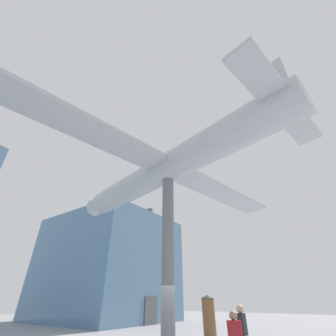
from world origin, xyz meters
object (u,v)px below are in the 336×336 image
Objects in this scene: support_pylon_central at (168,255)px; visitor_second at (243,329)px; suspended_airplane at (166,169)px; info_kiosk at (209,315)px.

support_pylon_central is 3.88m from visitor_second.
support_pylon_central reaches higher than visitor_second.
visitor_second is at bearing -59.97° from suspended_airplane.
support_pylon_central is 0.38× the size of suspended_airplane.
visitor_second is (0.99, -2.63, -2.67)m from support_pylon_central.
info_kiosk reaches higher than visitor_second.
suspended_airplane is at bearing -71.88° from visitor_second.
info_kiosk is (6.33, 1.37, -2.58)m from support_pylon_central.
visitor_second is (0.95, -2.82, -7.24)m from suspended_airplane.
suspended_airplane is 10.73× the size of visitor_second.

